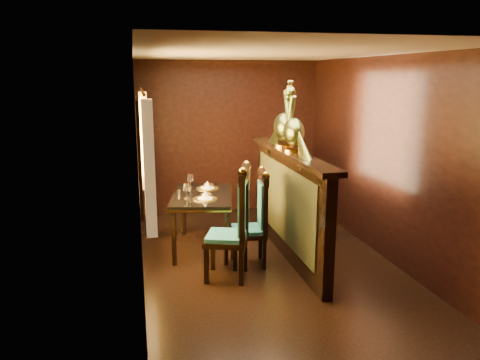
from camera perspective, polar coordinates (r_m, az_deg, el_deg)
The scene contains 8 objects.
ground at distance 5.77m, azimuth 3.63°, elevation -10.45°, with size 5.00×5.00×0.00m, color black.
room_shell at distance 5.34m, azimuth 2.94°, elevation 5.32°, with size 3.04×5.04×2.52m.
partition at distance 5.90m, azimuth 5.91°, elevation -2.64°, with size 0.26×2.70×1.36m.
dining_table at distance 6.14m, azimuth -4.66°, elevation -2.34°, with size 1.00×1.39×0.95m.
chair_left at distance 5.22m, azimuth -0.34°, elevation -4.88°, with size 0.61×0.63×1.33m.
chair_right at distance 5.63m, azimuth 2.12°, elevation -4.32°, with size 0.48×0.50×1.19m.
peacock_left at distance 5.60m, azimuth 6.61°, elevation 7.33°, with size 0.25×0.66×0.78m, color #18482D, non-canonical shape.
peacock_right at distance 5.94m, azimuth 5.44°, elevation 7.97°, with size 0.27×0.71×0.84m, color #18482D, non-canonical shape.
Camera 1 is at (-1.51, -5.09, 2.27)m, focal length 35.00 mm.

